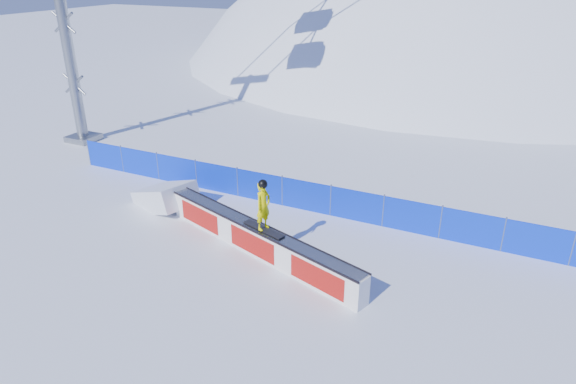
% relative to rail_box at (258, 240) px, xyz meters
% --- Properties ---
extents(ground, '(160.00, 160.00, 0.00)m').
position_rel_rail_box_xyz_m(ground, '(0.08, -0.90, -0.50)').
color(ground, white).
rests_on(ground, ground).
extents(snow_hill, '(64.00, 64.00, 64.00)m').
position_rel_rail_box_xyz_m(snow_hill, '(0.08, 41.10, -18.50)').
color(snow_hill, white).
rests_on(snow_hill, ground).
extents(safety_fence, '(22.05, 0.05, 1.30)m').
position_rel_rail_box_xyz_m(safety_fence, '(0.08, 3.60, 0.11)').
color(safety_fence, '#062DD9').
rests_on(safety_fence, ground).
extents(rail_box, '(8.15, 3.17, 1.01)m').
position_rel_rail_box_xyz_m(rail_box, '(0.00, 0.00, 0.00)').
color(rail_box, white).
rests_on(rail_box, ground).
extents(snow_ramp, '(2.90, 2.29, 1.58)m').
position_rel_rail_box_xyz_m(snow_ramp, '(-4.98, 1.63, -0.50)').
color(snow_ramp, white).
rests_on(snow_ramp, ground).
extents(snowboarder, '(1.63, 0.78, 1.70)m').
position_rel_rail_box_xyz_m(snowboarder, '(0.26, -0.09, 1.34)').
color(snowboarder, black).
rests_on(snowboarder, rail_box).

